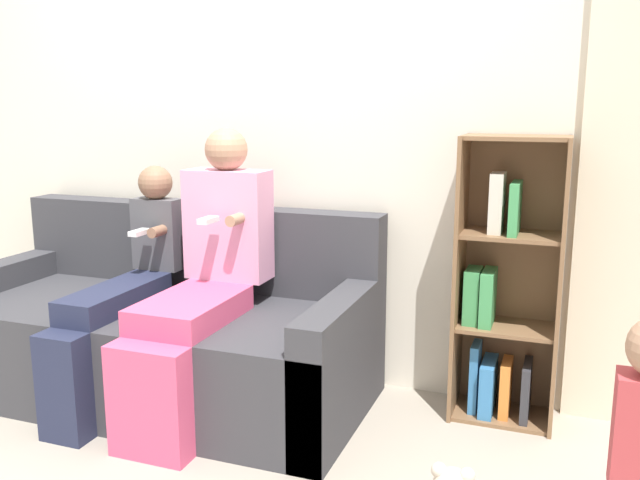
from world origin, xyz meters
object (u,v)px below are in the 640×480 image
Objects in this scene: bookshelf at (504,294)px; child_seated at (119,289)px; adult_seated at (204,272)px; couch at (164,335)px.

child_seated is at bearing -163.99° from bookshelf.
child_seated is 0.87× the size of bookshelf.
child_seated is 1.77m from bookshelf.
child_seated is at bearing -172.00° from adult_seated.
child_seated is at bearing -130.01° from couch.
couch is at bearing 161.69° from adult_seated.
couch is at bearing -168.05° from bookshelf.
couch is 1.63m from bookshelf.
adult_seated reaches higher than child_seated.
couch is 1.57× the size of bookshelf.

